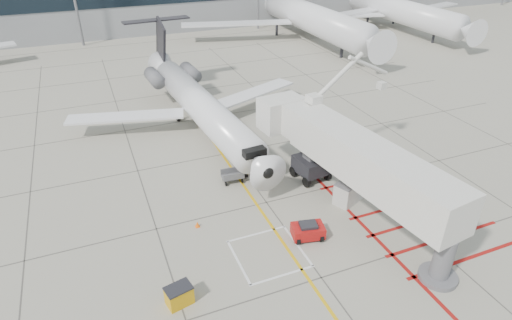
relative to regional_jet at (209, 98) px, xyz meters
name	(u,v)px	position (x,y,z in m)	size (l,w,h in m)	color
ground_plane	(291,236)	(0.75, -15.10, -4.07)	(260.00, 260.00, 0.00)	#9F9A89
regional_jet	(209,98)	(0.00, 0.00, 0.00)	(24.61, 31.03, 8.13)	white
jet_bridge	(368,171)	(6.09, -15.25, -0.28)	(8.97, 18.94, 7.58)	silver
pushback_tug	(308,230)	(1.68, -15.67, -3.47)	(2.05, 1.28, 1.19)	#AE1110
spill_bin	(179,295)	(-7.25, -17.84, -3.48)	(1.36, 0.91, 1.18)	#D2980B
baggage_cart	(233,176)	(-0.60, -7.56, -3.54)	(1.65, 1.04, 1.04)	#535458
ground_power_unit	(349,192)	(6.30, -13.21, -3.22)	(2.14, 1.25, 1.70)	beige
cone_nose	(197,224)	(-4.64, -11.90, -3.85)	(0.31, 0.31, 0.43)	#FF620D
cone_side	(257,178)	(1.25, -8.16, -3.78)	(0.41, 0.41, 0.57)	#FF410D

